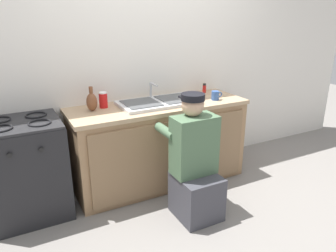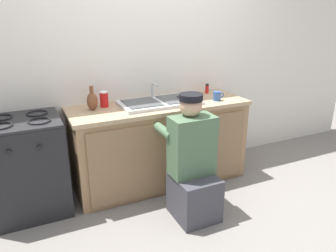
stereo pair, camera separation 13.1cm
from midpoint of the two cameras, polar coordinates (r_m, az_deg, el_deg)
name	(u,v)px [view 2 (the right image)]	position (r m, az deg, el deg)	size (l,w,h in m)	color
ground_plane	(172,193)	(3.39, 1.86, -11.58)	(12.00, 12.00, 0.00)	gray
back_wall	(146,60)	(3.52, -2.79, 11.37)	(6.00, 0.10, 2.50)	silver
counter_cabinet	(160,145)	(3.43, -0.26, -3.42)	(1.78, 0.62, 0.82)	#997551
countertop	(160,106)	(3.30, -0.34, 3.55)	(1.82, 0.62, 0.04)	tan
sink_double_basin	(159,102)	(3.29, -0.36, 4.21)	(0.80, 0.44, 0.19)	silver
stove_range	(27,166)	(3.16, -22.21, -6.51)	(0.65, 0.62, 0.89)	black
plumber_person	(193,168)	(2.87, 5.63, -7.27)	(0.42, 0.61, 1.10)	#3F3F47
spice_bottle_red	(207,89)	(3.75, 7.80, 6.45)	(0.04, 0.04, 0.10)	red
coffee_mug	(217,96)	(3.45, 9.63, 5.17)	(0.13, 0.08, 0.09)	#335699
vase_decorative	(92,101)	(3.13, -11.89, 4.33)	(0.10, 0.10, 0.23)	brown
soda_cup_red	(104,99)	(3.22, -9.93, 4.61)	(0.08, 0.08, 0.15)	red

